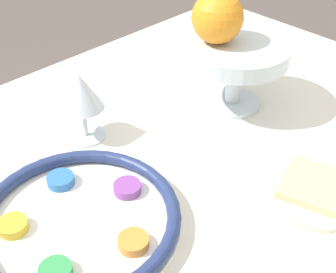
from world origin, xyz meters
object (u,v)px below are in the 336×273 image
Objects in this scene: wine_glass at (81,94)px; bread_plate at (316,189)px; fruit_stand at (236,56)px; seder_plate at (79,220)px; orange_fruit at (218,17)px.

wine_glass reaches higher than bread_plate.
bread_plate is (0.16, -0.36, -0.08)m from wine_glass.
fruit_stand is 1.18× the size of bread_plate.
seder_plate is 2.30× the size of wine_glass.
wine_glass is at bearing 157.14° from fruit_stand.
fruit_stand reaches higher than wine_glass.
wine_glass is 0.29m from fruit_stand.
orange_fruit is (0.37, 0.08, 0.16)m from seder_plate.
wine_glass reaches higher than seder_plate.
bread_plate is (-0.10, -0.25, -0.10)m from fruit_stand.
orange_fruit is at bearing -18.70° from wine_glass.
fruit_stand is 2.13× the size of orange_fruit.
bread_plate is at bearing -32.98° from seder_plate.
seder_plate is 1.46× the size of fruit_stand.
orange_fruit is at bearing 74.36° from bread_plate.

